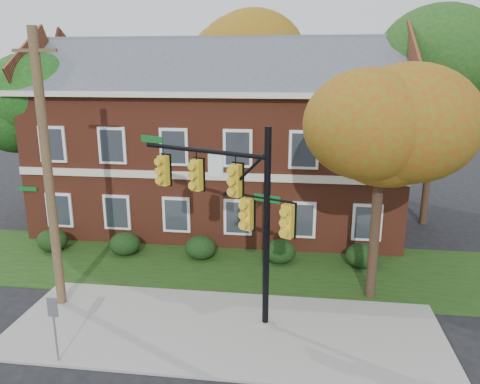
# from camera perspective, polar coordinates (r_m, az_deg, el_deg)

# --- Properties ---
(ground) EXTENTS (120.00, 120.00, 0.00)m
(ground) POSITION_cam_1_polar(r_m,az_deg,el_deg) (15.01, -2.57, -18.55)
(ground) COLOR black
(ground) RESTS_ON ground
(sidewalk) EXTENTS (14.00, 5.00, 0.08)m
(sidewalk) POSITION_cam_1_polar(r_m,az_deg,el_deg) (15.82, -1.92, -16.45)
(sidewalk) COLOR gray
(sidewalk) RESTS_ON ground
(grass_strip) EXTENTS (30.00, 6.00, 0.04)m
(grass_strip) POSITION_cam_1_polar(r_m,az_deg,el_deg) (20.21, 0.40, -9.13)
(grass_strip) COLOR #193811
(grass_strip) RESTS_ON ground
(apartment_building) EXTENTS (18.80, 8.80, 9.74)m
(apartment_building) POSITION_cam_1_polar(r_m,az_deg,el_deg) (24.84, -2.49, 7.39)
(apartment_building) COLOR maroon
(apartment_building) RESTS_ON ground
(hedge_far_left) EXTENTS (1.40, 1.26, 1.05)m
(hedge_far_left) POSITION_cam_1_polar(r_m,az_deg,el_deg) (23.41, -21.90, -5.48)
(hedge_far_left) COLOR black
(hedge_far_left) RESTS_ON ground
(hedge_left) EXTENTS (1.40, 1.26, 1.05)m
(hedge_left) POSITION_cam_1_polar(r_m,az_deg,el_deg) (21.94, -13.85, -6.16)
(hedge_left) COLOR black
(hedge_left) RESTS_ON ground
(hedge_center) EXTENTS (1.40, 1.26, 1.05)m
(hedge_center) POSITION_cam_1_polar(r_m,az_deg,el_deg) (20.96, -4.83, -6.77)
(hedge_center) COLOR black
(hedge_center) RESTS_ON ground
(hedge_right) EXTENTS (1.40, 1.26, 1.05)m
(hedge_right) POSITION_cam_1_polar(r_m,az_deg,el_deg) (20.54, 4.84, -7.24)
(hedge_right) COLOR black
(hedge_right) RESTS_ON ground
(hedge_far_right) EXTENTS (1.40, 1.26, 1.05)m
(hedge_far_right) POSITION_cam_1_polar(r_m,az_deg,el_deg) (20.71, 14.64, -7.51)
(hedge_far_right) COLOR black
(hedge_far_right) RESTS_ON ground
(tree_near_right) EXTENTS (4.50, 4.25, 8.58)m
(tree_near_right) POSITION_cam_1_polar(r_m,az_deg,el_deg) (16.51, 17.99, 8.65)
(tree_near_right) COLOR black
(tree_near_right) RESTS_ON ground
(tree_left_rear) EXTENTS (5.40, 5.10, 8.88)m
(tree_left_rear) POSITION_cam_1_polar(r_m,az_deg,el_deg) (27.08, -24.07, 10.36)
(tree_left_rear) COLOR black
(tree_left_rear) RESTS_ON ground
(tree_right_rear) EXTENTS (6.30, 5.95, 10.62)m
(tree_right_rear) POSITION_cam_1_polar(r_m,az_deg,el_deg) (26.08, 23.86, 13.44)
(tree_right_rear) COLOR black
(tree_right_rear) RESTS_ON ground
(tree_far_rear) EXTENTS (6.84, 6.46, 11.52)m
(tree_far_rear) POSITION_cam_1_polar(r_m,az_deg,el_deg) (32.22, 2.36, 16.03)
(tree_far_rear) COLOR black
(tree_far_rear) RESTS_ON ground
(traffic_signal) EXTENTS (5.50, 2.47, 6.60)m
(traffic_signal) POSITION_cam_1_polar(r_m,az_deg,el_deg) (15.01, -0.71, -1.23)
(traffic_signal) COLOR gray
(traffic_signal) RESTS_ON ground
(utility_pole) EXTENTS (1.48, 0.32, 9.53)m
(utility_pole) POSITION_cam_1_polar(r_m,az_deg,el_deg) (16.92, -22.36, 2.08)
(utility_pole) COLOR brown
(utility_pole) RESTS_ON ground
(sign_post) EXTENTS (0.30, 0.06, 2.08)m
(sign_post) POSITION_cam_1_polar(r_m,az_deg,el_deg) (14.63, -21.76, -14.21)
(sign_post) COLOR slate
(sign_post) RESTS_ON ground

